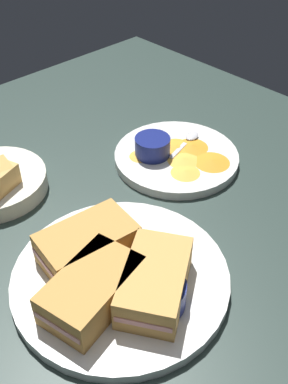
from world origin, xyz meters
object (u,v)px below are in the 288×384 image
(sandwich_half_far, at_px, (92,290))
(ramekin_light_gravy, at_px, (152,146))
(spoon_by_gravy_ramekin, at_px, (189,139))
(sandwich_half_near, at_px, (88,244))
(spoon_by_dark_ramekin, at_px, (117,283))
(sandwich_half_extra, at_px, (155,281))
(ramekin_dark_sauce, at_px, (156,293))
(plate_sandwich_main, at_px, (121,277))
(plate_chips_companion, at_px, (176,157))

(sandwich_half_far, relative_size, ramekin_light_gravy, 2.26)
(sandwich_half_far, height_order, spoon_by_gravy_ramekin, sandwich_half_far)
(sandwich_half_near, height_order, spoon_by_dark_ramekin, sandwich_half_near)
(ramekin_light_gravy, height_order, spoon_by_gravy_ramekin, ramekin_light_gravy)
(ramekin_light_gravy, xyz_separation_m, spoon_by_gravy_ramekin, (0.08, -0.02, -0.02))
(sandwich_half_extra, bearing_deg, ramekin_dark_sauce, -126.90)
(ramekin_dark_sauce, xyz_separation_m, ramekin_light_gravy, (0.23, 0.24, -0.00))
(ramekin_dark_sauce, height_order, spoon_by_dark_ramekin, ramekin_dark_sauce)
(plate_sandwich_main, distance_m, spoon_by_dark_ramekin, 0.02)
(plate_sandwich_main, relative_size, sandwich_half_far, 2.05)
(sandwich_half_extra, bearing_deg, spoon_by_gravy_ramekin, 34.93)
(sandwich_half_far, xyz_separation_m, plate_chips_companion, (0.32, 0.15, -0.03))
(sandwich_half_near, bearing_deg, plate_chips_companion, 17.53)
(ramekin_dark_sauce, distance_m, spoon_by_dark_ramekin, 0.06)
(sandwich_half_extra, distance_m, ramekin_light_gravy, 0.31)
(ramekin_light_gravy, bearing_deg, sandwich_half_extra, -134.04)
(ramekin_dark_sauce, distance_m, ramekin_light_gravy, 0.33)
(spoon_by_gravy_ramekin, bearing_deg, spoon_by_dark_ramekin, -153.13)
(sandwich_half_extra, bearing_deg, sandwich_half_far, 145.62)
(spoon_by_dark_ramekin, xyz_separation_m, ramekin_light_gravy, (0.24, 0.18, 0.02))
(sandwich_half_far, relative_size, ramekin_dark_sauce, 1.93)
(sandwich_half_far, xyz_separation_m, sandwich_half_extra, (0.07, -0.04, 0.00))
(spoon_by_dark_ramekin, bearing_deg, sandwich_half_near, 85.69)
(sandwich_half_near, height_order, ramekin_light_gravy, sandwich_half_near)
(ramekin_dark_sauce, bearing_deg, sandwich_half_extra, 53.10)
(ramekin_light_gravy, bearing_deg, plate_sandwich_main, -143.33)
(spoon_by_dark_ramekin, height_order, spoon_by_gravy_ramekin, same)
(sandwich_half_near, xyz_separation_m, plate_chips_companion, (0.27, 0.09, -0.03))
(sandwich_half_far, distance_m, spoon_by_dark_ramekin, 0.04)
(plate_chips_companion, relative_size, ramekin_light_gravy, 3.55)
(sandwich_half_near, height_order, spoon_by_gravy_ramekin, sandwich_half_near)
(spoon_by_dark_ramekin, height_order, plate_chips_companion, spoon_by_dark_ramekin)
(sandwich_half_near, xyz_separation_m, sandwich_half_extra, (0.02, -0.11, 0.00))
(plate_sandwich_main, bearing_deg, spoon_by_gravy_ramekin, 26.39)
(sandwich_half_near, xyz_separation_m, ramekin_light_gravy, (0.24, 0.11, -0.00))
(sandwich_half_near, relative_size, sandwich_half_far, 0.97)
(ramekin_light_gravy, bearing_deg, plate_chips_companion, -39.81)
(sandwich_half_extra, bearing_deg, sandwich_half_near, 100.62)
(plate_sandwich_main, bearing_deg, sandwich_half_extra, -79.38)
(plate_chips_companion, bearing_deg, ramekin_light_gravy, 140.19)
(spoon_by_dark_ramekin, bearing_deg, sandwich_half_far, 178.99)
(spoon_by_dark_ramekin, bearing_deg, ramekin_light_gravy, 36.62)
(ramekin_light_gravy, relative_size, spoon_by_gravy_ramekin, 0.65)
(spoon_by_dark_ramekin, distance_m, ramekin_light_gravy, 0.30)
(plate_chips_companion, distance_m, ramekin_light_gravy, 0.05)
(plate_chips_companion, bearing_deg, sandwich_half_near, -162.47)
(sandwich_half_near, bearing_deg, spoon_by_dark_ramekin, -94.31)
(sandwich_half_far, distance_m, spoon_by_gravy_ramekin, 0.40)
(ramekin_dark_sauce, distance_m, plate_chips_companion, 0.33)
(sandwich_half_near, relative_size, spoon_by_gravy_ramekin, 1.42)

